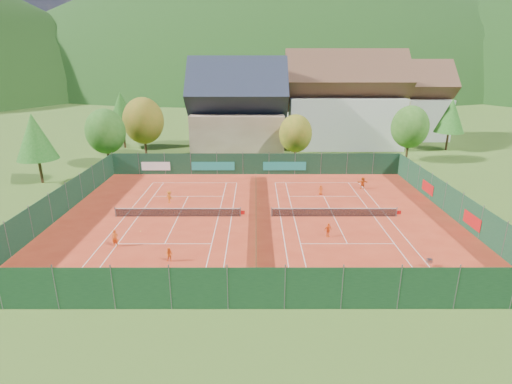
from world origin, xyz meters
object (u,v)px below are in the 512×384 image
object	(u,v)px
chalet	(238,114)
hotel_block_b	(404,105)
player_left_near	(115,238)
player_right_far_a	(321,190)
ball_hopper	(429,261)
player_right_far_b	(363,183)
hotel_block_a	(343,106)
player_left_mid	(169,255)
player_left_far	(169,197)
player_right_near	(328,230)

from	to	relation	value
chalet	hotel_block_b	world-z (taller)	chalet
player_left_near	player_right_far_a	size ratio (longest dim) A/B	1.31
ball_hopper	player_right_far_b	world-z (taller)	player_right_far_b
player_left_near	hotel_block_a	bearing A→B (deg)	53.91
hotel_block_a	player_right_far_b	bearing A→B (deg)	-95.82
ball_hopper	hotel_block_a	bearing A→B (deg)	86.78
chalet	ball_hopper	distance (m)	44.17
player_right_far_b	hotel_block_b	bearing A→B (deg)	-116.30
hotel_block_a	player_left_mid	world-z (taller)	hotel_block_a
hotel_block_b	player_right_far_b	size ratio (longest dim) A/B	11.23
hotel_block_b	player_left_near	bearing A→B (deg)	-129.57
ball_hopper	player_left_far	bearing A→B (deg)	147.47
hotel_block_b	ball_hopper	bearing A→B (deg)	-106.94
player_left_mid	player_right_far_a	size ratio (longest dim) A/B	1.04
player_right_near	player_right_far_b	xyz separation A→B (m)	(6.76, 14.28, 0.11)
player_left_near	player_right_far_b	xyz separation A→B (m)	(25.37, 16.29, -0.00)
chalet	hotel_block_a	distance (m)	19.94
chalet	player_right_far_b	distance (m)	26.92
hotel_block_b	player_right_near	bearing A→B (deg)	-115.64
chalet	player_left_near	world-z (taller)	chalet
player_left_near	player_right_near	size ratio (longest dim) A/B	1.16
hotel_block_b	player_left_mid	bearing A→B (deg)	-124.50
hotel_block_b	ball_hopper	xyz separation A→B (m)	(-16.62, -54.57, -6.06)
player_right_far_a	player_right_far_b	distance (m)	6.02
ball_hopper	player_right_near	distance (m)	8.89
player_left_far	player_right_near	distance (m)	18.60
hotel_block_a	player_left_near	size ratio (longest dim) A/B	13.96
chalet	player_left_far	xyz separation A→B (m)	(-6.71, -25.83, -5.93)
ball_hopper	player_right_far_a	xyz separation A→B (m)	(-5.66, 17.64, 0.03)
hotel_block_a	player_right_near	world-z (taller)	hotel_block_a
hotel_block_b	player_right_far_b	distance (m)	38.89
hotel_block_b	player_right_far_a	xyz separation A→B (m)	(-22.28, -36.92, -6.03)
player_right_near	ball_hopper	bearing A→B (deg)	-62.41
ball_hopper	player_left_far	size ratio (longest dim) A/B	0.57
hotel_block_b	player_right_far_b	world-z (taller)	hotel_block_b
player_left_near	player_right_far_a	distance (m)	24.25
player_right_far_a	ball_hopper	bearing A→B (deg)	115.77
player_left_mid	player_left_far	bearing A→B (deg)	104.76
player_right_near	player_right_far_a	world-z (taller)	player_right_near
ball_hopper	player_left_near	world-z (taller)	player_left_near
player_left_mid	player_right_far_a	bearing A→B (deg)	52.01
player_left_near	ball_hopper	bearing A→B (deg)	-11.05
chalet	player_left_far	world-z (taller)	chalet
player_left_near	chalet	bearing A→B (deg)	73.28
hotel_block_a	player_left_mid	bearing A→B (deg)	-116.62
hotel_block_b	player_right_far_a	size ratio (longest dim) A/B	14.64
player_left_near	player_left_mid	size ratio (longest dim) A/B	1.27
player_right_far_a	hotel_block_a	bearing A→B (deg)	-97.99
hotel_block_a	player_left_mid	distance (m)	51.50
hotel_block_a	player_left_far	world-z (taller)	hotel_block_a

